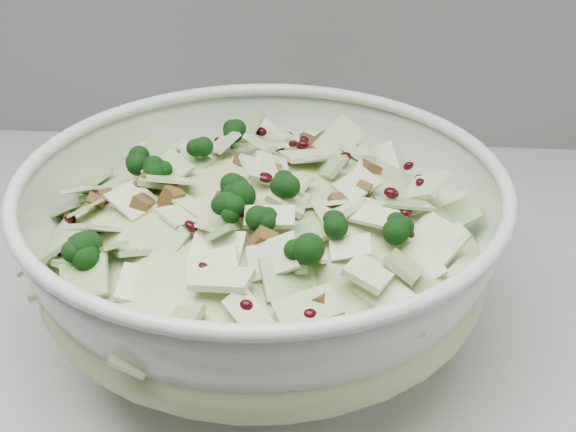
# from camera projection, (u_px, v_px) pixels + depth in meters

# --- Properties ---
(mixing_bowl) EXTENTS (0.44, 0.44, 0.15)m
(mixing_bowl) POSITION_uv_depth(u_px,v_px,m) (263.00, 255.00, 0.62)
(mixing_bowl) COLOR silver
(mixing_bowl) RESTS_ON counter
(salad) EXTENTS (0.35, 0.35, 0.15)m
(salad) POSITION_uv_depth(u_px,v_px,m) (262.00, 228.00, 0.60)
(salad) COLOR #B8BD81
(salad) RESTS_ON mixing_bowl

